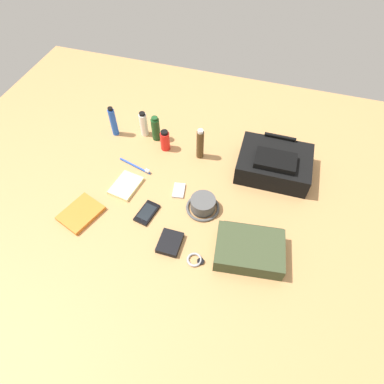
{
  "coord_description": "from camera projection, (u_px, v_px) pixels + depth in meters",
  "views": [
    {
      "loc": [
        0.26,
        -0.86,
        1.2
      ],
      "look_at": [
        0.0,
        0.0,
        0.04
      ],
      "focal_mm": 30.48,
      "sensor_mm": 36.0,
      "label": 1
    }
  ],
  "objects": [
    {
      "name": "ground_plane",
      "position": [
        192.0,
        199.0,
        1.51
      ],
      "size": [
        2.64,
        2.02,
        0.02
      ],
      "primitive_type": "cube",
      "color": "tan",
      "rests_on": "ground"
    },
    {
      "name": "backpack",
      "position": [
        274.0,
        163.0,
        1.55
      ],
      "size": [
        0.34,
        0.27,
        0.14
      ],
      "color": "black",
      "rests_on": "ground_plane"
    },
    {
      "name": "toiletry_pouch",
      "position": [
        250.0,
        249.0,
        1.3
      ],
      "size": [
        0.29,
        0.27,
        0.07
      ],
      "color": "#384228",
      "rests_on": "ground_plane"
    },
    {
      "name": "bucket_hat",
      "position": [
        203.0,
        205.0,
        1.44
      ],
      "size": [
        0.15,
        0.15,
        0.06
      ],
      "color": "#4E4E4E",
      "rests_on": "ground_plane"
    },
    {
      "name": "deodorant_spray",
      "position": [
        113.0,
        122.0,
        1.69
      ],
      "size": [
        0.03,
        0.03,
        0.17
      ],
      "color": "blue",
      "rests_on": "ground_plane"
    },
    {
      "name": "toothpaste_tube",
      "position": [
        144.0,
        124.0,
        1.7
      ],
      "size": [
        0.04,
        0.04,
        0.14
      ],
      "color": "white",
      "rests_on": "ground_plane"
    },
    {
      "name": "shampoo_bottle",
      "position": [
        156.0,
        129.0,
        1.68
      ],
      "size": [
        0.04,
        0.04,
        0.14
      ],
      "color": "#19471E",
      "rests_on": "ground_plane"
    },
    {
      "name": "sunscreen_spray",
      "position": [
        165.0,
        140.0,
        1.65
      ],
      "size": [
        0.05,
        0.05,
        0.11
      ],
      "color": "red",
      "rests_on": "ground_plane"
    },
    {
      "name": "cologne_bottle",
      "position": [
        200.0,
        144.0,
        1.59
      ],
      "size": [
        0.04,
        0.04,
        0.17
      ],
      "color": "#473319",
      "rests_on": "ground_plane"
    },
    {
      "name": "paperback_novel",
      "position": [
        81.0,
        213.0,
        1.43
      ],
      "size": [
        0.19,
        0.21,
        0.02
      ],
      "color": "orange",
      "rests_on": "ground_plane"
    },
    {
      "name": "cell_phone",
      "position": [
        147.0,
        213.0,
        1.44
      ],
      "size": [
        0.09,
        0.13,
        0.01
      ],
      "color": "black",
      "rests_on": "ground_plane"
    },
    {
      "name": "media_player",
      "position": [
        179.0,
        191.0,
        1.51
      ],
      "size": [
        0.07,
        0.09,
        0.01
      ],
      "color": "#B7B7BC",
      "rests_on": "ground_plane"
    },
    {
      "name": "wristwatch",
      "position": [
        195.0,
        260.0,
        1.3
      ],
      "size": [
        0.07,
        0.06,
        0.01
      ],
      "color": "#99999E",
      "rests_on": "ground_plane"
    },
    {
      "name": "toothbrush",
      "position": [
        137.0,
        167.0,
        1.6
      ],
      "size": [
        0.18,
        0.06,
        0.02
      ],
      "color": "blue",
      "rests_on": "ground_plane"
    },
    {
      "name": "wallet",
      "position": [
        170.0,
        243.0,
        1.34
      ],
      "size": [
        0.09,
        0.11,
        0.02
      ],
      "primitive_type": "cube",
      "rotation": [
        0.0,
        0.0,
        0.01
      ],
      "color": "black",
      "rests_on": "ground_plane"
    },
    {
      "name": "notepad",
      "position": [
        126.0,
        186.0,
        1.53
      ],
      "size": [
        0.13,
        0.17,
        0.02
      ],
      "primitive_type": "cube",
      "rotation": [
        0.0,
        0.0,
        -0.16
      ],
      "color": "beige",
      "rests_on": "ground_plane"
    }
  ]
}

